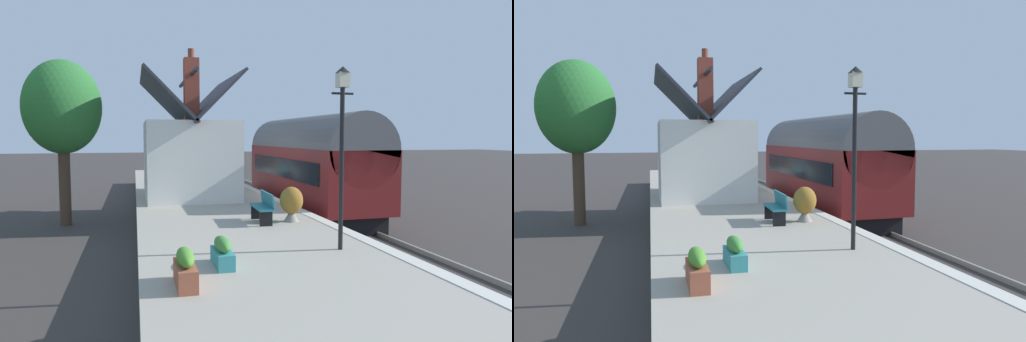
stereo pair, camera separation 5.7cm
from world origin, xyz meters
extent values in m
plane|color=#383330|center=(0.00, 0.00, 0.00)|extent=(160.00, 160.00, 0.00)
cube|color=#A39B8C|center=(0.00, 3.75, 0.49)|extent=(32.00, 5.50, 0.98)
cube|color=beige|center=(0.00, 1.18, 0.98)|extent=(32.00, 0.36, 0.02)
cube|color=gray|center=(0.00, -1.62, 0.07)|extent=(52.00, 0.08, 0.14)
cube|color=gray|center=(0.00, -0.18, 0.07)|extent=(52.00, 0.08, 0.14)
cube|color=black|center=(0.40, -0.90, 0.35)|extent=(9.13, 2.29, 0.70)
cube|color=maroon|center=(0.40, -0.90, 1.85)|extent=(9.92, 2.70, 2.30)
cylinder|color=#515154|center=(0.40, -0.90, 3.00)|extent=(9.92, 2.65, 2.65)
cube|color=black|center=(0.40, 0.47, 2.14)|extent=(8.43, 0.03, 0.80)
cylinder|color=black|center=(3.38, -0.90, 0.35)|extent=(0.70, 2.16, 0.70)
cylinder|color=black|center=(-2.57, -0.90, 0.35)|extent=(0.70, 2.16, 0.70)
cube|color=black|center=(5.38, -0.90, 2.25)|extent=(0.04, 2.16, 0.90)
cylinder|color=#F2EDCC|center=(5.40, -0.90, 1.27)|extent=(0.06, 0.24, 0.24)
cube|color=red|center=(5.44, -0.90, 0.82)|extent=(0.16, 2.56, 0.24)
cube|color=white|center=(0.82, 4.37, 2.52)|extent=(5.31, 3.50, 3.08)
cube|color=#2D3038|center=(0.82, 3.49, 4.94)|extent=(5.81, 2.00, 2.03)
cube|color=#2D3038|center=(0.82, 5.24, 4.94)|extent=(5.81, 2.00, 2.03)
cylinder|color=#2D3038|center=(0.82, 4.37, 5.83)|extent=(5.81, 0.16, 0.16)
cube|color=brown|center=(-0.45, 4.37, 5.25)|extent=(0.56, 0.56, 2.39)
cylinder|color=brown|center=(-0.45, 4.37, 6.63)|extent=(0.24, 0.24, 0.36)
cube|color=teal|center=(1.71, 2.60, 2.03)|extent=(0.90, 0.06, 2.10)
cube|color=teal|center=(0.31, 2.60, 2.68)|extent=(0.80, 0.05, 1.10)
cube|color=#26727F|center=(-5.60, 3.02, 1.43)|extent=(1.41, 0.46, 0.06)
cube|color=#26727F|center=(-5.60, 2.84, 1.66)|extent=(1.40, 0.16, 0.40)
cube|color=black|center=(-6.16, 3.04, 1.20)|extent=(0.07, 0.36, 0.44)
cube|color=black|center=(-5.04, 2.99, 1.20)|extent=(0.07, 0.36, 0.44)
cube|color=#26727F|center=(6.34, 2.84, 1.43)|extent=(1.40, 0.41, 0.06)
cube|color=#26727F|center=(6.33, 2.66, 1.66)|extent=(1.40, 0.12, 0.40)
cube|color=black|center=(5.78, 2.85, 1.20)|extent=(0.06, 0.36, 0.44)
cube|color=black|center=(6.90, 2.83, 1.20)|extent=(0.06, 0.36, 0.44)
cube|color=black|center=(10.74, 1.77, 1.12)|extent=(0.88, 0.32, 0.29)
ellipsoid|color=#3D8438|center=(10.74, 1.77, 1.38)|extent=(0.79, 0.29, 0.29)
cube|color=#9E5138|center=(5.74, 4.99, 1.17)|extent=(0.82, 0.32, 0.39)
ellipsoid|color=olive|center=(5.74, 4.99, 1.48)|extent=(0.74, 0.29, 0.29)
cube|color=teal|center=(-9.62, 4.93, 1.13)|extent=(0.95, 0.32, 0.31)
ellipsoid|color=#3D8438|center=(-9.62, 4.93, 1.40)|extent=(0.85, 0.29, 0.29)
cylinder|color=gray|center=(10.42, 3.50, 1.14)|extent=(0.46, 0.46, 0.32)
ellipsoid|color=olive|center=(10.42, 3.50, 1.49)|extent=(0.56, 0.56, 0.59)
cone|color=gray|center=(-5.66, 2.12, 1.17)|extent=(0.46, 0.46, 0.38)
cylinder|color=gray|center=(-5.66, 2.12, 1.01)|extent=(0.25, 0.25, 0.06)
ellipsoid|color=olive|center=(-5.66, 2.12, 1.60)|extent=(0.68, 0.68, 0.80)
cube|color=#9E5138|center=(-10.61, 5.75, 1.16)|extent=(1.01, 0.32, 0.38)
ellipsoid|color=#4C8C2D|center=(-10.61, 5.75, 1.47)|extent=(0.91, 0.29, 0.29)
cylinder|color=black|center=(-9.04, 2.17, 2.76)|extent=(0.10, 0.10, 3.57)
cylinder|color=black|center=(-9.04, 2.17, 4.39)|extent=(0.05, 0.50, 0.05)
cube|color=beige|center=(-9.04, 2.17, 4.68)|extent=(0.24, 0.24, 0.32)
cone|color=black|center=(-9.04, 2.17, 4.90)|extent=(0.32, 0.32, 0.14)
cylinder|color=black|center=(8.57, 1.91, 1.53)|extent=(0.06, 0.06, 1.10)
cylinder|color=black|center=(9.17, 1.91, 1.53)|extent=(0.06, 0.06, 1.10)
cube|color=maroon|center=(8.87, 1.91, 2.30)|extent=(0.90, 0.06, 0.44)
cube|color=black|center=(8.87, 1.91, 2.30)|extent=(0.96, 0.03, 0.50)
cylinder|color=#4C3828|center=(0.74, 9.18, 1.66)|extent=(0.43, 0.43, 3.33)
ellipsoid|color=#2D7233|center=(0.74, 9.18, 4.59)|extent=(2.89, 2.91, 3.60)
camera|label=1|loc=(-18.01, 6.53, 3.48)|focal=31.60mm
camera|label=2|loc=(-18.02, 6.48, 3.48)|focal=31.60mm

